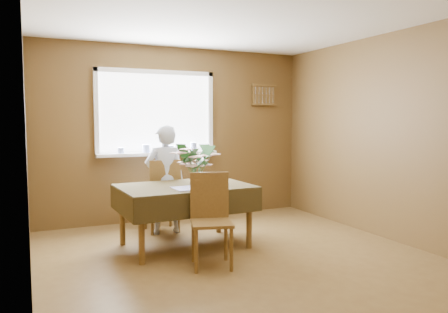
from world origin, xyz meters
name	(u,v)px	position (x,y,z in m)	size (l,w,h in m)	color
floor	(246,263)	(0.00, 0.00, 0.00)	(4.50, 4.50, 0.00)	brown
ceiling	(247,12)	(0.00, 0.00, 2.50)	(4.50, 4.50, 0.00)	white
wall_back	(176,134)	(0.00, 2.25, 1.25)	(4.00, 4.00, 0.00)	brown
wall_front	(444,160)	(0.00, -2.25, 1.25)	(4.00, 4.00, 0.00)	brown
wall_left	(26,146)	(-2.00, 0.00, 1.25)	(4.50, 4.50, 0.00)	brown
wall_right	(397,137)	(2.00, 0.00, 1.25)	(4.50, 4.50, 0.00)	brown
window_assembly	(157,126)	(-0.29, 2.20, 1.36)	(1.72, 0.20, 1.22)	white
spoon_rack	(264,95)	(1.45, 2.22, 1.85)	(0.44, 0.05, 0.33)	brown
dining_table	(185,193)	(-0.37, 0.82, 0.63)	(1.51, 1.07, 0.72)	brown
chair_far	(163,193)	(-0.41, 1.55, 0.52)	(0.41, 0.41, 0.95)	brown
chair_near	(211,215)	(-0.33, 0.14, 0.51)	(0.49, 0.49, 0.92)	brown
seated_woman	(165,179)	(-0.40, 1.50, 0.70)	(0.51, 0.33, 1.39)	white
flower_bouquet	(196,161)	(-0.30, 0.63, 1.00)	(0.52, 0.52, 0.45)	white
side_plate	(215,182)	(0.03, 0.88, 0.72)	(0.26, 0.26, 0.01)	white
table_knife	(204,187)	(-0.22, 0.59, 0.72)	(0.02, 0.24, 0.00)	silver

